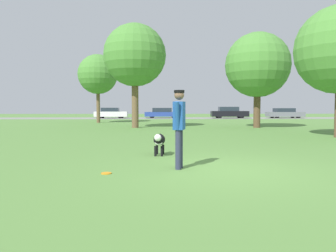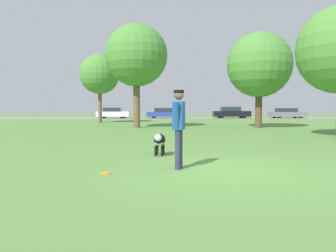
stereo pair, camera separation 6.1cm
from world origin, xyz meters
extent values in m
plane|color=#56843D|center=(0.00, 0.00, 0.00)|extent=(120.00, 120.00, 0.00)
cube|color=gray|center=(0.00, 33.63, 0.01)|extent=(120.00, 6.00, 0.01)
cylinder|color=#2D334C|center=(-0.89, 0.30, 0.44)|extent=(0.16, 0.16, 0.88)
cylinder|color=#2D334C|center=(-0.94, 0.10, 0.44)|extent=(0.16, 0.16, 0.88)
cube|color=#1E4C93|center=(-0.91, 0.20, 1.19)|extent=(0.31, 0.42, 0.62)
cylinder|color=#1E4C93|center=(-0.86, 0.41, 1.19)|extent=(0.14, 0.23, 0.63)
cylinder|color=#1E4C93|center=(-0.97, -0.01, 1.19)|extent=(0.14, 0.23, 0.63)
sphere|color=brown|center=(-0.91, 0.20, 1.65)|extent=(0.27, 0.27, 0.22)
cylinder|color=black|center=(-0.91, 0.20, 1.73)|extent=(0.28, 0.28, 0.06)
ellipsoid|color=black|center=(-1.34, 2.26, 0.45)|extent=(0.40, 0.63, 0.33)
ellipsoid|color=white|center=(-1.36, 2.10, 0.39)|extent=(0.25, 0.21, 0.18)
sphere|color=white|center=(-1.38, 1.90, 0.54)|extent=(0.22, 0.22, 0.20)
cylinder|color=black|center=(-1.27, 2.06, 0.14)|extent=(0.08, 0.08, 0.29)
cylinder|color=black|center=(-1.45, 2.09, 0.14)|extent=(0.08, 0.08, 0.29)
cylinder|color=black|center=(-1.23, 2.43, 0.14)|extent=(0.08, 0.08, 0.29)
cylinder|color=black|center=(-1.40, 2.45, 0.14)|extent=(0.08, 0.08, 0.29)
cylinder|color=black|center=(-1.29, 2.64, 0.50)|extent=(0.08, 0.24, 0.21)
cylinder|color=orange|center=(-2.46, -0.30, 0.01)|extent=(0.22, 0.22, 0.02)
torus|color=orange|center=(-2.46, -0.30, 0.01)|extent=(0.22, 0.22, 0.02)
cylinder|color=brown|center=(-2.85, 14.85, 1.63)|extent=(0.45, 0.45, 3.27)
sphere|color=#4C8938|center=(-2.85, 14.85, 4.81)|extent=(4.13, 4.13, 4.13)
cylinder|color=brown|center=(-6.55, 21.96, 1.48)|extent=(0.31, 0.31, 2.96)
sphere|color=#4C8938|center=(-6.55, 21.96, 4.25)|extent=(3.46, 3.46, 3.46)
cylinder|color=brown|center=(5.31, 14.67, 1.29)|extent=(0.45, 0.45, 2.57)
sphere|color=#4C8938|center=(5.31, 14.67, 4.19)|extent=(4.30, 4.30, 4.30)
cube|color=white|center=(-7.03, 33.58, 0.52)|extent=(4.03, 1.69, 0.62)
cube|color=#232D38|center=(-7.15, 33.58, 1.07)|extent=(2.10, 1.45, 0.47)
cylinder|color=black|center=(-5.82, 34.30, 0.31)|extent=(0.61, 0.20, 0.61)
cylinder|color=black|center=(-5.83, 32.86, 0.31)|extent=(0.61, 0.20, 0.61)
cylinder|color=black|center=(-8.23, 34.31, 0.31)|extent=(0.61, 0.20, 0.61)
cylinder|color=black|center=(-8.24, 32.87, 0.31)|extent=(0.61, 0.20, 0.61)
cube|color=#284293|center=(-0.62, 34.02, 0.49)|extent=(4.62, 1.86, 0.55)
cube|color=#232D38|center=(-0.76, 34.02, 1.03)|extent=(2.41, 1.57, 0.52)
cylinder|color=black|center=(0.74, 34.81, 0.31)|extent=(0.62, 0.21, 0.61)
cylinder|color=black|center=(0.76, 33.28, 0.31)|extent=(0.62, 0.21, 0.61)
cylinder|color=black|center=(-2.01, 34.76, 0.31)|extent=(0.62, 0.21, 0.61)
cylinder|color=black|center=(-1.99, 33.23, 0.31)|extent=(0.62, 0.21, 0.61)
cube|color=black|center=(7.64, 33.31, 0.55)|extent=(4.57, 1.80, 0.68)
cube|color=#232D38|center=(7.51, 33.31, 1.16)|extent=(2.39, 1.51, 0.53)
cylinder|color=black|center=(9.02, 34.00, 0.31)|extent=(0.62, 0.22, 0.61)
cylinder|color=black|center=(8.99, 32.55, 0.31)|extent=(0.62, 0.22, 0.61)
cylinder|color=black|center=(6.30, 34.07, 0.31)|extent=(0.62, 0.22, 0.61)
cylinder|color=black|center=(6.27, 32.62, 0.31)|extent=(0.62, 0.22, 0.61)
cube|color=slate|center=(14.67, 33.40, 0.49)|extent=(4.56, 1.98, 0.58)
cube|color=#232D38|center=(14.54, 33.40, 1.01)|extent=(2.40, 1.63, 0.47)
cylinder|color=black|center=(15.98, 34.23, 0.28)|extent=(0.57, 0.22, 0.56)
cylinder|color=black|center=(16.05, 32.69, 0.28)|extent=(0.57, 0.22, 0.56)
cylinder|color=black|center=(13.30, 34.11, 0.28)|extent=(0.57, 0.22, 0.56)
cylinder|color=black|center=(13.36, 32.58, 0.28)|extent=(0.57, 0.22, 0.56)
camera|label=1|loc=(-1.41, -7.06, 1.38)|focal=35.00mm
camera|label=2|loc=(-1.35, -7.06, 1.38)|focal=35.00mm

